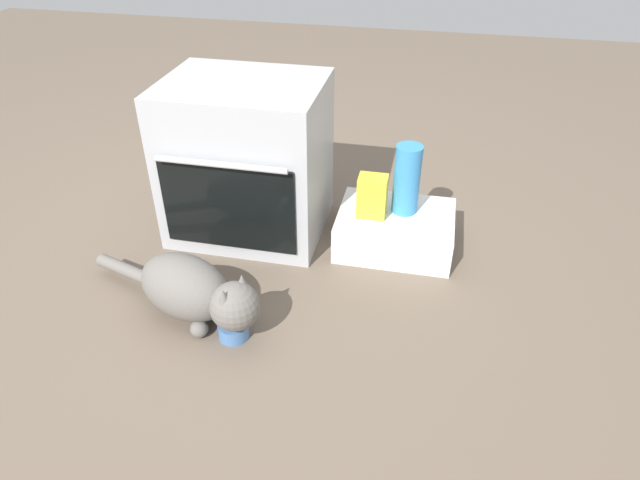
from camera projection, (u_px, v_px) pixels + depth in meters
ground at (230, 273)px, 2.33m from camera, size 8.00×8.00×0.00m
oven at (247, 160)px, 2.43m from camera, size 0.66×0.57×0.68m
pantry_cabinet at (395, 230)px, 2.44m from camera, size 0.49×0.38×0.16m
food_bowl at (233, 329)px, 2.01m from camera, size 0.11×0.11×0.08m
cat at (194, 290)px, 2.03m from camera, size 0.76×0.37×0.26m
water_bottle at (407, 179)px, 2.34m from camera, size 0.11×0.11×0.30m
snack_bag at (372, 196)px, 2.34m from camera, size 0.12×0.09×0.18m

